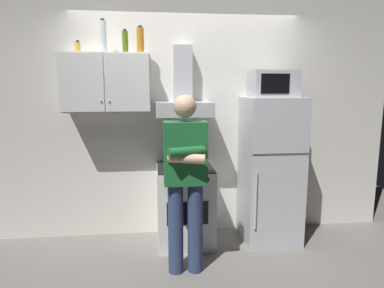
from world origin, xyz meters
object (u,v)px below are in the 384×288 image
(bottle_vodka_clear, at_px, (103,37))
(upper_cabinet, at_px, (107,83))
(range_hood, at_px, (183,97))
(stove_oven, at_px, (185,205))
(microwave, at_px, (273,84))
(bottle_spice_jar, at_px, (78,47))
(bottle_liquor_amber, at_px, (140,40))
(person_standing, at_px, (185,178))
(refrigerator, at_px, (270,170))
(bottle_olive_oil, at_px, (125,42))

(bottle_vodka_clear, bearing_deg, upper_cabinet, -17.31)
(range_hood, bearing_deg, stove_oven, -90.00)
(microwave, distance_m, bottle_spice_jar, 2.07)
(stove_oven, height_order, bottle_vodka_clear, bottle_vodka_clear)
(upper_cabinet, distance_m, stove_oven, 1.55)
(bottle_liquor_amber, bearing_deg, person_standing, -61.23)
(range_hood, xyz_separation_m, microwave, (0.95, -0.11, 0.14))
(range_hood, distance_m, bottle_vodka_clear, 1.03)
(microwave, xyz_separation_m, bottle_spice_jar, (-2.03, 0.14, 0.37))
(refrigerator, relative_size, bottle_liquor_amber, 5.84)
(bottle_olive_oil, bearing_deg, range_hood, 0.02)
(upper_cabinet, height_order, bottle_liquor_amber, bottle_liquor_amber)
(upper_cabinet, relative_size, refrigerator, 0.56)
(refrigerator, distance_m, bottle_olive_oil, 2.07)
(upper_cabinet, bearing_deg, bottle_spice_jar, 173.72)
(range_hood, relative_size, person_standing, 0.46)
(stove_oven, relative_size, person_standing, 0.53)
(range_hood, xyz_separation_m, bottle_spice_jar, (-1.08, 0.03, 0.51))
(person_standing, height_order, bottle_spice_jar, bottle_spice_jar)
(bottle_olive_oil, height_order, bottle_spice_jar, bottle_olive_oil)
(bottle_spice_jar, bearing_deg, range_hood, -1.57)
(refrigerator, xyz_separation_m, microwave, (-0.00, 0.02, 0.94))
(range_hood, distance_m, bottle_spice_jar, 1.19)
(bottle_liquor_amber, relative_size, bottle_olive_oil, 1.15)
(upper_cabinet, distance_m, range_hood, 0.81)
(refrigerator, height_order, person_standing, person_standing)
(bottle_olive_oil, bearing_deg, microwave, -3.97)
(microwave, bearing_deg, bottle_olive_oil, 176.03)
(upper_cabinet, bearing_deg, refrigerator, -4.07)
(bottle_liquor_amber, xyz_separation_m, bottle_vodka_clear, (-0.38, 0.02, 0.03))
(microwave, bearing_deg, bottle_spice_jar, 176.14)
(bottle_vodka_clear, xyz_separation_m, bottle_spice_jar, (-0.26, 0.02, -0.11))
(stove_oven, distance_m, range_hood, 1.17)
(upper_cabinet, distance_m, bottle_liquor_amber, 0.56)
(bottle_vodka_clear, bearing_deg, bottle_spice_jar, 174.69)
(microwave, height_order, bottle_liquor_amber, bottle_liquor_amber)
(upper_cabinet, distance_m, bottle_spice_jar, 0.45)
(upper_cabinet, height_order, stove_oven, upper_cabinet)
(stove_oven, relative_size, refrigerator, 0.55)
(range_hood, xyz_separation_m, bottle_olive_oil, (-0.60, -0.00, 0.57))
(microwave, bearing_deg, upper_cabinet, 176.52)
(stove_oven, bearing_deg, person_standing, -94.72)
(bottle_liquor_amber, bearing_deg, bottle_olive_oil, 174.61)
(microwave, distance_m, person_standing, 1.45)
(refrigerator, bearing_deg, stove_oven, -179.96)
(bottle_olive_oil, distance_m, bottle_spice_jar, 0.49)
(refrigerator, height_order, bottle_liquor_amber, bottle_liquor_amber)
(upper_cabinet, relative_size, range_hood, 1.20)
(upper_cabinet, relative_size, bottle_olive_oil, 3.76)
(person_standing, xyz_separation_m, bottle_spice_jar, (-1.03, 0.76, 1.21))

